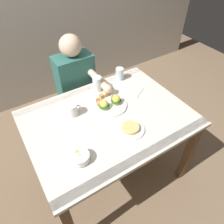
{
  "coord_description": "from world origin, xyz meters",
  "views": [
    {
      "loc": [
        -0.57,
        -0.95,
        1.84
      ],
      "look_at": [
        0.03,
        0.0,
        0.78
      ],
      "focal_mm": 33.69,
      "sensor_mm": 36.0,
      "label": 1
    }
  ],
  "objects_px": {
    "fork": "(139,94)",
    "water_glass_near": "(97,85)",
    "diner_person": "(78,86)",
    "eggs_benedict_plate": "(109,104)",
    "water_glass_far": "(119,75)",
    "side_plate": "(130,129)",
    "fruit_bowl": "(80,157)",
    "dining_table": "(109,127)",
    "coffee_mug": "(72,110)"
  },
  "relations": [
    {
      "from": "eggs_benedict_plate",
      "to": "side_plate",
      "type": "xyz_separation_m",
      "value": [
        -0.01,
        -0.29,
        -0.01
      ]
    },
    {
      "from": "side_plate",
      "to": "diner_person",
      "type": "bearing_deg",
      "value": 93.06
    },
    {
      "from": "eggs_benedict_plate",
      "to": "coffee_mug",
      "type": "height_order",
      "value": "coffee_mug"
    },
    {
      "from": "eggs_benedict_plate",
      "to": "fork",
      "type": "distance_m",
      "value": 0.29
    },
    {
      "from": "fork",
      "to": "water_glass_near",
      "type": "bearing_deg",
      "value": 138.4
    },
    {
      "from": "water_glass_near",
      "to": "water_glass_far",
      "type": "relative_size",
      "value": 1.13
    },
    {
      "from": "eggs_benedict_plate",
      "to": "fork",
      "type": "xyz_separation_m",
      "value": [
        0.29,
        -0.01,
        -0.02
      ]
    },
    {
      "from": "eggs_benedict_plate",
      "to": "water_glass_near",
      "type": "height_order",
      "value": "water_glass_near"
    },
    {
      "from": "water_glass_near",
      "to": "diner_person",
      "type": "distance_m",
      "value": 0.31
    },
    {
      "from": "eggs_benedict_plate",
      "to": "water_glass_far",
      "type": "relative_size",
      "value": 2.37
    },
    {
      "from": "fruit_bowl",
      "to": "coffee_mug",
      "type": "height_order",
      "value": "coffee_mug"
    },
    {
      "from": "water_glass_far",
      "to": "side_plate",
      "type": "xyz_separation_m",
      "value": [
        -0.28,
        -0.55,
        -0.04
      ]
    },
    {
      "from": "eggs_benedict_plate",
      "to": "dining_table",
      "type": "bearing_deg",
      "value": -124.36
    },
    {
      "from": "eggs_benedict_plate",
      "to": "water_glass_far",
      "type": "distance_m",
      "value": 0.38
    },
    {
      "from": "water_glass_near",
      "to": "diner_person",
      "type": "relative_size",
      "value": 0.11
    },
    {
      "from": "water_glass_near",
      "to": "fruit_bowl",
      "type": "bearing_deg",
      "value": -128.04
    },
    {
      "from": "fruit_bowl",
      "to": "water_glass_near",
      "type": "bearing_deg",
      "value": 51.96
    },
    {
      "from": "diner_person",
      "to": "eggs_benedict_plate",
      "type": "bearing_deg",
      "value": -83.95
    },
    {
      "from": "eggs_benedict_plate",
      "to": "coffee_mug",
      "type": "relative_size",
      "value": 2.43
    },
    {
      "from": "water_glass_far",
      "to": "coffee_mug",
      "type": "bearing_deg",
      "value": -160.23
    },
    {
      "from": "fork",
      "to": "diner_person",
      "type": "bearing_deg",
      "value": 124.14
    },
    {
      "from": "dining_table",
      "to": "fork",
      "type": "height_order",
      "value": "fork"
    },
    {
      "from": "dining_table",
      "to": "fruit_bowl",
      "type": "height_order",
      "value": "fruit_bowl"
    },
    {
      "from": "dining_table",
      "to": "water_glass_far",
      "type": "relative_size",
      "value": 10.55
    },
    {
      "from": "coffee_mug",
      "to": "fruit_bowl",
      "type": "bearing_deg",
      "value": -108.5
    },
    {
      "from": "eggs_benedict_plate",
      "to": "fork",
      "type": "relative_size",
      "value": 1.85
    },
    {
      "from": "fruit_bowl",
      "to": "water_glass_near",
      "type": "xyz_separation_m",
      "value": [
        0.44,
        0.56,
        0.03
      ]
    },
    {
      "from": "dining_table",
      "to": "fruit_bowl",
      "type": "relative_size",
      "value": 10.0
    },
    {
      "from": "eggs_benedict_plate",
      "to": "water_glass_near",
      "type": "xyz_separation_m",
      "value": [
        0.02,
        0.23,
        0.03
      ]
    },
    {
      "from": "fruit_bowl",
      "to": "diner_person",
      "type": "xyz_separation_m",
      "value": [
        0.36,
        0.83,
        -0.12
      ]
    },
    {
      "from": "side_plate",
      "to": "diner_person",
      "type": "height_order",
      "value": "diner_person"
    },
    {
      "from": "eggs_benedict_plate",
      "to": "diner_person",
      "type": "height_order",
      "value": "diner_person"
    },
    {
      "from": "eggs_benedict_plate",
      "to": "fruit_bowl",
      "type": "distance_m",
      "value": 0.53
    },
    {
      "from": "coffee_mug",
      "to": "diner_person",
      "type": "bearing_deg",
      "value": 61.81
    },
    {
      "from": "diner_person",
      "to": "dining_table",
      "type": "bearing_deg",
      "value": -91.91
    },
    {
      "from": "dining_table",
      "to": "fruit_bowl",
      "type": "distance_m",
      "value": 0.43
    },
    {
      "from": "dining_table",
      "to": "fork",
      "type": "distance_m",
      "value": 0.39
    },
    {
      "from": "water_glass_near",
      "to": "diner_person",
      "type": "height_order",
      "value": "diner_person"
    },
    {
      "from": "fork",
      "to": "fruit_bowl",
      "type": "bearing_deg",
      "value": -155.18
    },
    {
      "from": "coffee_mug",
      "to": "side_plate",
      "type": "distance_m",
      "value": 0.45
    },
    {
      "from": "coffee_mug",
      "to": "water_glass_near",
      "type": "height_order",
      "value": "water_glass_near"
    },
    {
      "from": "fruit_bowl",
      "to": "fork",
      "type": "height_order",
      "value": "fruit_bowl"
    },
    {
      "from": "dining_table",
      "to": "water_glass_far",
      "type": "xyz_separation_m",
      "value": [
        0.34,
        0.37,
        0.16
      ]
    },
    {
      "from": "fork",
      "to": "side_plate",
      "type": "bearing_deg",
      "value": -136.01
    },
    {
      "from": "water_glass_near",
      "to": "diner_person",
      "type": "bearing_deg",
      "value": 105.76
    },
    {
      "from": "side_plate",
      "to": "water_glass_far",
      "type": "bearing_deg",
      "value": 63.25
    },
    {
      "from": "eggs_benedict_plate",
      "to": "side_plate",
      "type": "relative_size",
      "value": 1.35
    },
    {
      "from": "eggs_benedict_plate",
      "to": "fork",
      "type": "height_order",
      "value": "eggs_benedict_plate"
    },
    {
      "from": "coffee_mug",
      "to": "water_glass_near",
      "type": "relative_size",
      "value": 0.86
    },
    {
      "from": "fork",
      "to": "water_glass_far",
      "type": "relative_size",
      "value": 1.29
    }
  ]
}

